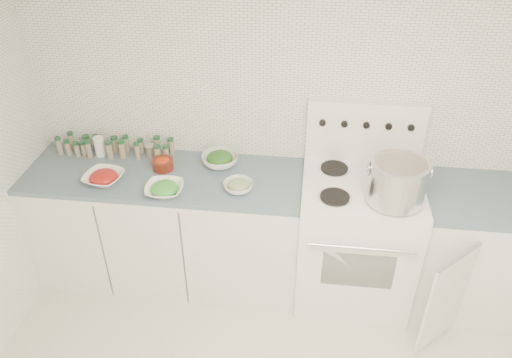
{
  "coord_description": "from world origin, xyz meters",
  "views": [
    {
      "loc": [
        0.11,
        -1.46,
        2.74
      ],
      "look_at": [
        -0.2,
        1.14,
        0.95
      ],
      "focal_mm": 35.0,
      "sensor_mm": 36.0,
      "label": 1
    }
  ],
  "objects_px": {
    "bowl_tomato": "(104,177)",
    "stock_pot": "(397,180)",
    "bowl_snowpea": "(164,189)",
    "stove": "(355,236)"
  },
  "relations": [
    {
      "from": "bowl_tomato",
      "to": "stock_pot",
      "type": "bearing_deg",
      "value": -0.95
    },
    {
      "from": "stove",
      "to": "stock_pot",
      "type": "height_order",
      "value": "stove"
    },
    {
      "from": "stock_pot",
      "to": "bowl_snowpea",
      "type": "relative_size",
      "value": 1.44
    },
    {
      "from": "stock_pot",
      "to": "bowl_tomato",
      "type": "relative_size",
      "value": 1.29
    },
    {
      "from": "stock_pot",
      "to": "bowl_tomato",
      "type": "xyz_separation_m",
      "value": [
        -1.83,
        0.03,
        -0.15
      ]
    },
    {
      "from": "stock_pot",
      "to": "bowl_tomato",
      "type": "bearing_deg",
      "value": 179.05
    },
    {
      "from": "stove",
      "to": "bowl_snowpea",
      "type": "distance_m",
      "value": 1.33
    },
    {
      "from": "bowl_tomato",
      "to": "bowl_snowpea",
      "type": "height_order",
      "value": "bowl_tomato"
    },
    {
      "from": "stove",
      "to": "stock_pot",
      "type": "xyz_separation_m",
      "value": [
        0.17,
        -0.16,
        0.59
      ]
    },
    {
      "from": "stove",
      "to": "bowl_snowpea",
      "type": "bearing_deg",
      "value": -170.58
    }
  ]
}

